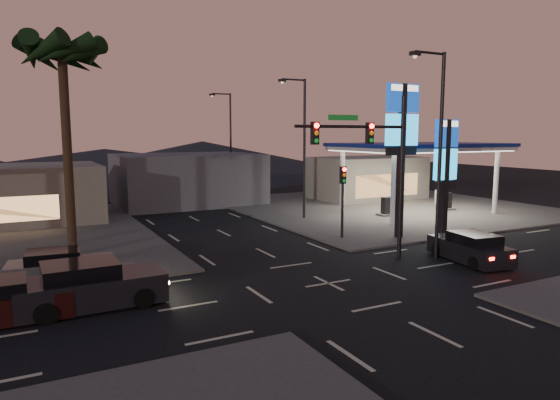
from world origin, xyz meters
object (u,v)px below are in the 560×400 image
pylon_sign_tall (402,130)px  pylon_sign_short (446,160)px  traffic_signal_mast (374,154)px  car_lane_a_front (89,286)px  suv_station (470,248)px  gas_station (420,148)px  car_lane_b_front (60,267)px

pylon_sign_tall → pylon_sign_short: pylon_sign_tall is taller
pylon_sign_tall → traffic_signal_mast: (-4.74, -3.51, -1.17)m
car_lane_a_front → suv_station: car_lane_a_front is taller
pylon_sign_tall → car_lane_a_front: size_ratio=1.72×
pylon_sign_short → traffic_signal_mast: bearing=-160.9°
gas_station → pylon_sign_short: (-5.00, -7.50, -0.42)m
pylon_sign_tall → suv_station: (-0.44, -5.69, -5.72)m
car_lane_b_front → pylon_sign_tall: bearing=0.6°
pylon_sign_tall → pylon_sign_short: size_ratio=1.29×
gas_station → car_lane_a_front: bearing=-157.4°
suv_station → car_lane_a_front: bearing=174.4°
gas_station → pylon_sign_short: pylon_sign_short is taller
pylon_sign_tall → pylon_sign_short: 3.20m
car_lane_a_front → pylon_sign_tall: bearing=12.8°
gas_station → pylon_sign_tall: pylon_sign_tall is taller
pylon_sign_short → suv_station: size_ratio=1.54×
gas_station → traffic_signal_mast: size_ratio=1.53×
gas_station → car_lane_b_front: 27.09m
traffic_signal_mast → car_lane_b_front: 14.77m
pylon_sign_tall → traffic_signal_mast: bearing=-143.5°
car_lane_b_front → suv_station: 18.76m
car_lane_a_front → traffic_signal_mast: bearing=2.2°
pylon_sign_tall → car_lane_b_front: pylon_sign_tall is taller
traffic_signal_mast → car_lane_a_front: (-12.92, -0.49, -4.45)m
gas_station → pylon_sign_short: bearing=-123.7°
pylon_sign_tall → car_lane_b_front: (-18.38, -0.19, -5.75)m
gas_station → pylon_sign_tall: 10.01m
pylon_sign_tall → traffic_signal_mast: 6.02m
traffic_signal_mast → suv_station: traffic_signal_mast is taller
car_lane_a_front → car_lane_b_front: car_lane_a_front is taller
gas_station → suv_station: 15.20m
pylon_sign_short → traffic_signal_mast: 7.69m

